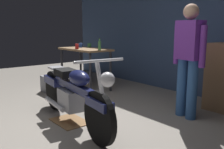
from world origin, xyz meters
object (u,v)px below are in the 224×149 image
(mug_red_diner, at_px, (77,46))
(bottle, at_px, (100,45))
(motorcycle, at_px, (72,93))
(mug_green_speckled, at_px, (89,45))
(mug_blue_enamel, at_px, (81,45))
(storage_bin, at_px, (52,84))
(person_standing, at_px, (189,56))

(mug_red_diner, height_order, bottle, bottle)
(motorcycle, relative_size, mug_red_diner, 19.72)
(mug_green_speckled, relative_size, bottle, 0.50)
(mug_blue_enamel, distance_m, mug_red_diner, 0.47)
(mug_red_diner, distance_m, bottle, 0.57)
(storage_bin, bearing_deg, mug_green_speckled, 90.52)
(mug_green_speckled, relative_size, mug_red_diner, 1.10)
(mug_green_speckled, xyz_separation_m, mug_blue_enamel, (-0.16, -0.14, 0.00))
(mug_green_speckled, bearing_deg, mug_red_diner, -66.86)
(motorcycle, xyz_separation_m, bottle, (-1.13, 1.32, 0.55))
(person_standing, bearing_deg, storage_bin, 26.80)
(person_standing, bearing_deg, mug_red_diner, 16.63)
(storage_bin, height_order, bottle, bottle)
(mug_red_diner, bearing_deg, storage_bin, -109.26)
(motorcycle, distance_m, mug_blue_enamel, 2.52)
(mug_green_speckled, bearing_deg, person_standing, -2.07)
(person_standing, xyz_separation_m, mug_red_diner, (-2.51, -0.36, 0.03))
(storage_bin, xyz_separation_m, mug_red_diner, (0.19, 0.53, 0.79))
(bottle, bearing_deg, mug_blue_enamel, 172.99)
(person_standing, bearing_deg, motorcycle, 68.55)
(person_standing, height_order, mug_red_diner, person_standing)
(mug_blue_enamel, xyz_separation_m, mug_red_diner, (0.35, -0.32, 0.00))
(mug_green_speckled, xyz_separation_m, bottle, (0.73, -0.25, 0.05))
(bottle, bearing_deg, mug_red_diner, -158.88)
(person_standing, relative_size, mug_red_diner, 15.10)
(storage_bin, relative_size, mug_blue_enamel, 3.66)
(storage_bin, distance_m, mug_green_speckled, 1.26)
(person_standing, relative_size, bottle, 6.93)
(person_standing, relative_size, mug_blue_enamel, 13.88)
(motorcycle, distance_m, storage_bin, 1.95)
(storage_bin, bearing_deg, mug_blue_enamel, 101.03)
(storage_bin, height_order, mug_green_speckled, mug_green_speckled)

